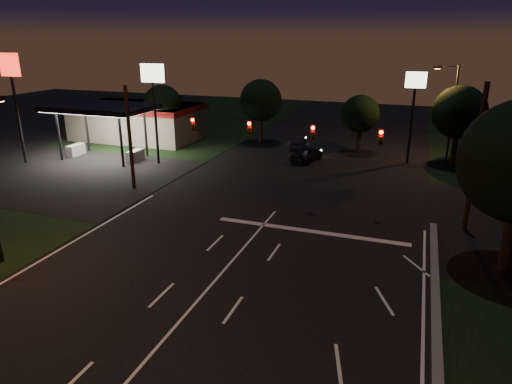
% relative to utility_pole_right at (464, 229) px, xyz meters
% --- Properties ---
extents(ground, '(140.00, 140.00, 0.00)m').
position_rel_utility_pole_right_xyz_m(ground, '(-12.00, -15.00, 0.00)').
color(ground, black).
rests_on(ground, ground).
extents(cross_street_left, '(20.00, 16.00, 0.02)m').
position_rel_utility_pole_right_xyz_m(cross_street_left, '(-32.00, 1.00, 0.00)').
color(cross_street_left, black).
rests_on(cross_street_left, ground).
extents(stop_bar, '(12.00, 0.50, 0.01)m').
position_rel_utility_pole_right_xyz_m(stop_bar, '(-9.00, -3.50, 0.01)').
color(stop_bar, silver).
rests_on(stop_bar, ground).
extents(utility_pole_right, '(0.30, 0.30, 9.00)m').
position_rel_utility_pole_right_xyz_m(utility_pole_right, '(0.00, 0.00, 0.00)').
color(utility_pole_right, black).
rests_on(utility_pole_right, ground).
extents(utility_pole_left, '(0.28, 0.28, 8.00)m').
position_rel_utility_pole_right_xyz_m(utility_pole_left, '(-24.00, 0.00, 0.00)').
color(utility_pole_left, black).
rests_on(utility_pole_left, ground).
extents(signal_span, '(24.00, 0.40, 1.56)m').
position_rel_utility_pole_right_xyz_m(signal_span, '(-12.00, -0.04, 5.50)').
color(signal_span, black).
rests_on(signal_span, ground).
extents(gas_station, '(14.20, 16.10, 5.25)m').
position_rel_utility_pole_right_xyz_m(gas_station, '(-33.86, 15.39, 2.38)').
color(gas_station, gray).
rests_on(gas_station, ground).
extents(pole_sign_left_near, '(2.20, 0.30, 9.10)m').
position_rel_utility_pole_right_xyz_m(pole_sign_left_near, '(-26.00, 7.00, 6.98)').
color(pole_sign_left_near, black).
rests_on(pole_sign_left_near, ground).
extents(pole_sign_left_far, '(2.00, 0.30, 10.00)m').
position_rel_utility_pole_right_xyz_m(pole_sign_left_far, '(-38.00, 3.00, 7.61)').
color(pole_sign_left_far, black).
rests_on(pole_sign_left_far, ground).
extents(pole_sign_right, '(1.80, 0.30, 8.40)m').
position_rel_utility_pole_right_xyz_m(pole_sign_right, '(-4.00, 15.00, 6.24)').
color(pole_sign_right, black).
rests_on(pole_sign_right, ground).
extents(street_light_right_far, '(2.20, 0.35, 9.00)m').
position_rel_utility_pole_right_xyz_m(street_light_right_far, '(-0.76, 17.00, 5.24)').
color(street_light_right_far, black).
rests_on(street_light_right_far, ground).
extents(tree_far_a, '(4.20, 4.20, 6.42)m').
position_rel_utility_pole_right_xyz_m(tree_far_a, '(-29.98, 15.12, 4.26)').
color(tree_far_a, black).
rests_on(tree_far_a, ground).
extents(tree_far_b, '(4.60, 4.60, 6.98)m').
position_rel_utility_pole_right_xyz_m(tree_far_b, '(-19.98, 19.13, 4.61)').
color(tree_far_b, black).
rests_on(tree_far_b, ground).
extents(tree_far_c, '(3.80, 3.80, 5.86)m').
position_rel_utility_pole_right_xyz_m(tree_far_c, '(-8.98, 18.10, 3.90)').
color(tree_far_c, black).
rests_on(tree_far_c, ground).
extents(tree_far_d, '(4.80, 4.80, 7.30)m').
position_rel_utility_pole_right_xyz_m(tree_far_d, '(0.02, 16.13, 4.83)').
color(tree_far_d, black).
rests_on(tree_far_d, ground).
extents(car_oncoming_a, '(2.64, 4.59, 1.47)m').
position_rel_utility_pole_right_xyz_m(car_oncoming_a, '(-13.16, 12.68, 0.73)').
color(car_oncoming_a, black).
rests_on(car_oncoming_a, ground).
extents(car_oncoming_b, '(1.91, 3.99, 1.26)m').
position_rel_utility_pole_right_xyz_m(car_oncoming_b, '(-15.29, 17.76, 0.63)').
color(car_oncoming_b, black).
rests_on(car_oncoming_b, ground).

